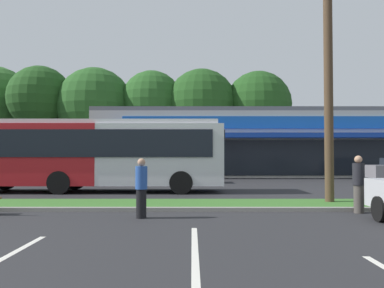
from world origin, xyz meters
The scene contains 15 objects.
grass_median centered at (0.00, 14.00, 0.06)m, with size 56.00×2.20×0.12m, color #386B28.
curb_lip centered at (0.00, 12.78, 0.06)m, with size 56.00×0.24×0.12m, color gray.
parking_stripe_1 centered at (0.68, 7.68, 0.00)m, with size 0.12×4.80×0.01m, color silver.
storefront_building centered at (5.44, 35.34, 2.66)m, with size 24.85×12.02×5.31m.
tree_left centered at (-15.95, 43.84, 7.92)m, with size 6.98×6.98×11.43m.
tree_mid_left centered at (-10.05, 44.17, 7.15)m, with size 8.31×8.31×11.31m.
tree_mid centered at (-3.78, 44.00, 7.59)m, with size 6.69×6.69×10.95m.
tree_mid_right centered at (1.67, 43.49, 7.26)m, with size 7.49×7.49×11.02m.
tree_right centered at (7.81, 43.58, 7.22)m, with size 7.14×7.14×10.80m.
utility_pole centered at (5.11, 14.29, 5.88)m, with size 3.04×2.40×11.06m.
city_bus centered at (-4.14, 19.09, 1.77)m, with size 12.35×2.68×3.25m.
car_0 centered at (-6.21, 24.87, 0.76)m, with size 4.27×1.95×1.49m.
car_3 centered at (-0.46, 25.12, 0.75)m, with size 4.67×1.96×1.42m.
pedestrian_near_bench centered at (5.45, 12.43, 0.83)m, with size 0.33×0.33×1.66m.
pedestrian_by_pole centered at (-0.72, 11.51, 0.80)m, with size 0.32×0.32×1.59m.
Camera 1 is at (0.63, 1.01, 1.66)m, focal length 36.94 mm.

